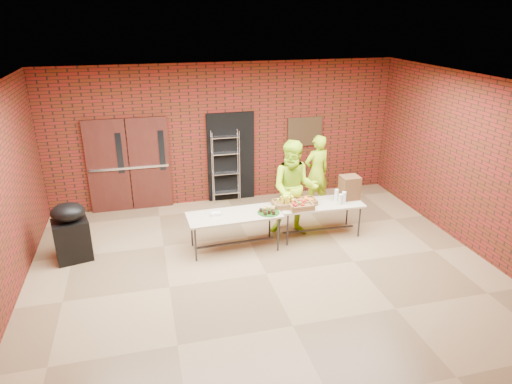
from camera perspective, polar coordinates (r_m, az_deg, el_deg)
room at (r=7.29m, az=1.38°, el=0.55°), size 8.08×7.08×3.28m
double_doors at (r=10.48m, az=-15.55°, el=3.27°), size 1.78×0.12×2.10m
dark_doorway at (r=10.67m, az=-3.15°, el=4.37°), size 1.10×0.06×2.10m
bronze_plaque at (r=11.00m, az=6.11°, el=7.52°), size 0.85×0.04×0.70m
wire_rack at (r=10.57m, az=-3.80°, el=3.12°), size 0.63×0.22×1.72m
table_left at (r=8.50m, az=-2.74°, el=-3.17°), size 1.77×0.79×0.71m
table_right at (r=9.12m, az=7.96°, el=-1.71°), size 1.71×0.76×0.69m
basket_bananas at (r=8.84m, az=3.63°, el=-1.46°), size 0.46×0.36×0.14m
basket_oranges at (r=9.01m, az=6.19°, el=-1.13°), size 0.41×0.32×0.13m
basket_apples at (r=8.79m, az=5.62°, el=-1.68°), size 0.46×0.35×0.14m
muffin_tray at (r=8.51m, az=1.58°, el=-2.32°), size 0.42×0.42×0.10m
napkin_box at (r=8.44m, az=-5.06°, el=-2.76°), size 0.19×0.12×0.06m
coffee_dispenser at (r=9.34m, az=11.60°, el=0.57°), size 0.36×0.32×0.47m
cup_stack_front at (r=9.04m, az=10.49°, el=-0.93°), size 0.07×0.07×0.22m
cup_stack_mid at (r=9.09m, az=10.92°, el=-0.72°), size 0.08×0.08×0.25m
cup_stack_back at (r=9.21m, az=10.02°, el=-0.40°), size 0.08×0.08×0.24m
covered_grill at (r=8.84m, az=-22.12°, el=-4.62°), size 0.70×0.63×1.10m
volunteer_woman at (r=10.33m, az=7.59°, el=2.48°), size 0.69×0.52×1.71m
volunteer_man at (r=9.02m, az=4.80°, el=0.44°), size 1.13×1.00×1.93m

